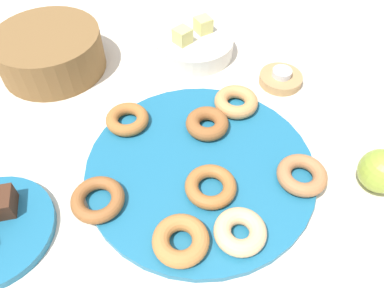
% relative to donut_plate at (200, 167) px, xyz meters
% --- Properties ---
extents(ground_plane, '(2.40, 2.40, 0.00)m').
position_rel_donut_plate_xyz_m(ground_plane, '(0.00, 0.00, -0.01)').
color(ground_plane, beige).
extents(donut_plate, '(0.42, 0.42, 0.01)m').
position_rel_donut_plate_xyz_m(donut_plate, '(0.00, 0.00, 0.00)').
color(donut_plate, '#1E6B93').
rests_on(donut_plate, ground_plane).
extents(donut_0, '(0.12, 0.12, 0.03)m').
position_rel_donut_plate_xyz_m(donut_0, '(-0.02, -0.15, 0.02)').
color(donut_0, '#EABC84').
rests_on(donut_0, donut_plate).
extents(donut_1, '(0.12, 0.12, 0.02)m').
position_rel_donut_plate_xyz_m(donut_1, '(-0.01, -0.06, 0.02)').
color(donut_1, '#AD6B33').
rests_on(donut_1, donut_plate).
extents(donut_2, '(0.10, 0.10, 0.03)m').
position_rel_donut_plate_xyz_m(donut_2, '(0.06, 0.07, 0.02)').
color(donut_2, '#995B2D').
rests_on(donut_2, donut_plate).
extents(donut_3, '(0.12, 0.12, 0.02)m').
position_rel_donut_plate_xyz_m(donut_3, '(-0.07, 0.17, 0.02)').
color(donut_3, '#AD6B33').
rests_on(donut_3, donut_plate).
extents(donut_4, '(0.12, 0.12, 0.02)m').
position_rel_donut_plate_xyz_m(donut_4, '(-0.19, 0.02, 0.02)').
color(donut_4, '#995B2D').
rests_on(donut_4, donut_plate).
extents(donut_5, '(0.11, 0.11, 0.03)m').
position_rel_donut_plate_xyz_m(donut_5, '(0.14, -0.12, 0.02)').
color(donut_5, '#B27547').
rests_on(donut_5, donut_plate).
extents(donut_6, '(0.11, 0.11, 0.03)m').
position_rel_donut_plate_xyz_m(donut_6, '(-0.11, -0.12, 0.02)').
color(donut_6, '#BC7A3D').
rests_on(donut_6, donut_plate).
extents(donut_7, '(0.12, 0.12, 0.03)m').
position_rel_donut_plate_xyz_m(donut_7, '(0.14, 0.09, 0.02)').
color(donut_7, tan).
rests_on(donut_7, donut_plate).
extents(candle_holder, '(0.10, 0.10, 0.02)m').
position_rel_donut_plate_xyz_m(candle_holder, '(0.29, 0.12, 0.00)').
color(candle_holder, tan).
rests_on(candle_holder, ground_plane).
extents(tealight, '(0.04, 0.04, 0.01)m').
position_rel_donut_plate_xyz_m(tealight, '(0.29, 0.12, 0.02)').
color(tealight, silver).
rests_on(tealight, candle_holder).
extents(basket, '(0.27, 0.27, 0.09)m').
position_rel_donut_plate_xyz_m(basket, '(-0.14, 0.43, 0.04)').
color(basket, brown).
rests_on(basket, ground_plane).
extents(fruit_bowl, '(0.19, 0.19, 0.04)m').
position_rel_donut_plate_xyz_m(fruit_bowl, '(0.18, 0.31, 0.01)').
color(fruit_bowl, silver).
rests_on(fruit_bowl, ground_plane).
extents(melon_chunk_left, '(0.04, 0.04, 0.04)m').
position_rel_donut_plate_xyz_m(melon_chunk_left, '(0.14, 0.31, 0.05)').
color(melon_chunk_left, '#DBD67A').
rests_on(melon_chunk_left, fruit_bowl).
extents(melon_chunk_right, '(0.04, 0.04, 0.04)m').
position_rel_donut_plate_xyz_m(melon_chunk_right, '(0.21, 0.33, 0.05)').
color(melon_chunk_right, '#DBD67A').
rests_on(melon_chunk_right, fruit_bowl).
extents(apple, '(0.08, 0.08, 0.08)m').
position_rel_donut_plate_xyz_m(apple, '(0.25, -0.19, 0.03)').
color(apple, '#93AD38').
rests_on(apple, ground_plane).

